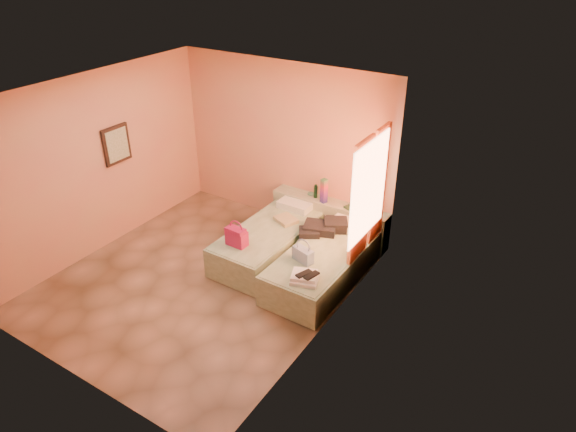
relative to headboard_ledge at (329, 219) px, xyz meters
name	(u,v)px	position (x,y,z in m)	size (l,w,h in m)	color
ground	(204,279)	(-0.98, -2.10, -0.33)	(4.50, 4.50, 0.00)	tan
room_walls	(232,159)	(-0.77, -1.53, 1.46)	(4.02, 4.51, 2.81)	tan
headboard_ledge	(329,219)	(0.00, 0.00, 0.00)	(2.05, 0.30, 0.65)	#A8B796
bed_left	(269,242)	(-0.51, -1.05, -0.08)	(0.90, 2.00, 0.50)	#AFC7A0
bed_right	(322,267)	(0.52, -1.19, -0.08)	(0.90, 2.00, 0.50)	#AFC7A0
water_bottle	(316,191)	(-0.28, 0.01, 0.44)	(0.06, 0.06, 0.23)	#12341E
rainbow_box	(324,191)	(-0.08, -0.07, 0.53)	(0.09, 0.09, 0.41)	#AC154C
small_dish	(311,194)	(-0.40, 0.06, 0.34)	(0.11, 0.11, 0.03)	#4D8D72
green_book	(351,208)	(0.40, -0.05, 0.34)	(0.20, 0.15, 0.03)	#25462B
flower_vase	(372,204)	(0.70, 0.07, 0.45)	(0.18, 0.18, 0.24)	white
magenta_handbag	(237,236)	(-0.65, -1.69, 0.32)	(0.31, 0.17, 0.29)	#AC154C
khaki_garment	(286,220)	(-0.41, -0.71, 0.20)	(0.34, 0.27, 0.06)	tan
clothes_pile	(323,228)	(0.24, -0.70, 0.25)	(0.53, 0.53, 0.16)	black
blue_handbag	(303,255)	(0.39, -1.53, 0.28)	(0.31, 0.13, 0.20)	#3C5F91
towel_stack	(305,278)	(0.65, -1.93, 0.23)	(0.35, 0.30, 0.10)	white
sandal_pair	(307,275)	(0.69, -1.92, 0.29)	(0.17, 0.23, 0.02)	black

